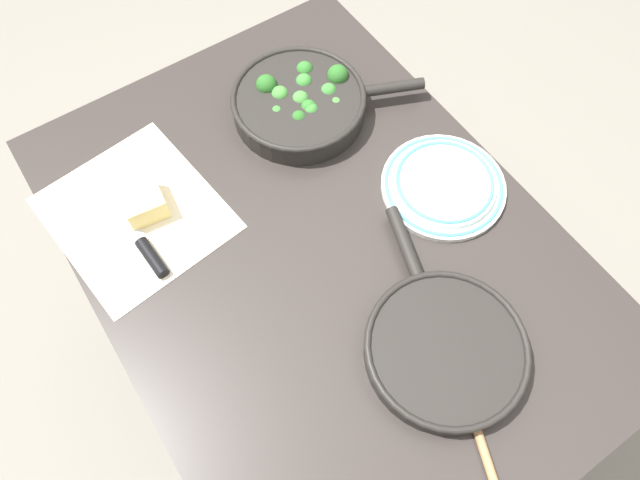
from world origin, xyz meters
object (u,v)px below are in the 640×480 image
at_px(skillet_eggs, 445,348).
at_px(dinner_plate_stack, 444,184).
at_px(grater_knife, 136,235).
at_px(cheese_block, 143,201).
at_px(skillet_broccoli, 301,102).
at_px(wooden_spoon, 481,442).

distance_m(skillet_eggs, dinner_plate_stack, 0.33).
height_order(grater_knife, cheese_block, cheese_block).
bearing_deg(skillet_broccoli, cheese_block, -151.61).
distance_m(cheese_block, dinner_plate_stack, 0.58).
relative_size(skillet_broccoli, dinner_plate_stack, 1.59).
bearing_deg(skillet_broccoli, wooden_spoon, -76.66).
bearing_deg(skillet_eggs, cheese_block, 46.94).
xyz_separation_m(grater_knife, cheese_block, (0.05, -0.04, 0.02)).
xyz_separation_m(grater_knife, dinner_plate_stack, (-0.24, -0.55, 0.00)).
relative_size(wooden_spoon, cheese_block, 4.26).
bearing_deg(skillet_eggs, wooden_spoon, -178.38).
bearing_deg(cheese_block, dinner_plate_stack, -119.44).
height_order(skillet_broccoli, wooden_spoon, skillet_broccoli).
bearing_deg(skillet_eggs, skillet_broccoli, 10.00).
xyz_separation_m(skillet_broccoli, dinner_plate_stack, (-0.32, -0.13, -0.02)).
relative_size(skillet_broccoli, cheese_block, 4.29).
relative_size(wooden_spoon, dinner_plate_stack, 1.58).
height_order(skillet_eggs, grater_knife, skillet_eggs).
bearing_deg(wooden_spoon, dinner_plate_stack, -10.65).
height_order(skillet_eggs, dinner_plate_stack, skillet_eggs).
bearing_deg(grater_knife, skillet_eggs, -149.18).
relative_size(skillet_eggs, grater_knife, 1.38).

